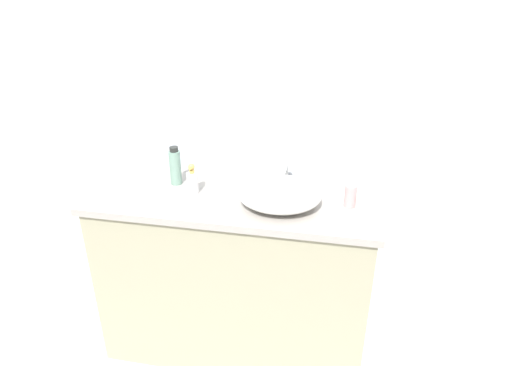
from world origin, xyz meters
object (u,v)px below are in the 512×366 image
(sink_basin, at_px, (279,194))
(perfume_bottle, at_px, (351,194))
(soap_dispenser, at_px, (192,181))
(lotion_bottle, at_px, (175,166))

(sink_basin, xyz_separation_m, perfume_bottle, (0.31, 0.05, 0.00))
(sink_basin, height_order, perfume_bottle, perfume_bottle)
(soap_dispenser, relative_size, lotion_bottle, 0.78)
(soap_dispenser, distance_m, perfume_bottle, 0.72)
(lotion_bottle, bearing_deg, soap_dispenser, -37.04)
(sink_basin, height_order, lotion_bottle, lotion_bottle)
(soap_dispenser, height_order, perfume_bottle, soap_dispenser)
(soap_dispenser, distance_m, lotion_bottle, 0.14)
(soap_dispenser, xyz_separation_m, perfume_bottle, (0.72, 0.01, -0.00))
(sink_basin, xyz_separation_m, soap_dispenser, (-0.41, 0.04, 0.00))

